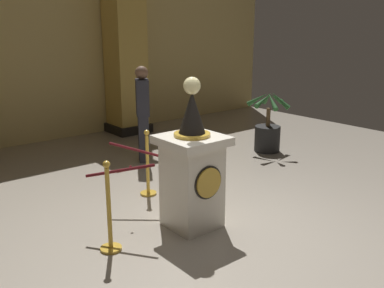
{
  "coord_description": "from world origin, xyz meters",
  "views": [
    {
      "loc": [
        -3.27,
        -3.56,
        2.41
      ],
      "look_at": [
        -0.15,
        0.25,
        1.05
      ],
      "focal_mm": 40.26,
      "sensor_mm": 36.0,
      "label": 1
    }
  ],
  "objects": [
    {
      "name": "pedestal_clock",
      "position": [
        -0.15,
        0.24,
        0.72
      ],
      "size": [
        0.72,
        0.72,
        1.85
      ],
      "color": "silver",
      "rests_on": "ground_plane"
    },
    {
      "name": "bystander_guest",
      "position": [
        0.85,
        2.85,
        0.93
      ],
      "size": [
        0.37,
        0.42,
        1.73
      ],
      "color": "#26262D",
      "rests_on": "ground_plane"
    },
    {
      "name": "back_wall",
      "position": [
        0.0,
        5.49,
        2.02
      ],
      "size": [
        12.92,
        0.16,
        4.05
      ],
      "primitive_type": "cube",
      "color": "tan",
      "rests_on": "ground_plane"
    },
    {
      "name": "ground_plane",
      "position": [
        0.0,
        0.0,
        0.0
      ],
      "size": [
        12.92,
        12.92,
        0.0
      ],
      "primitive_type": "plane",
      "color": "#9E9384"
    },
    {
      "name": "velvet_rope",
      "position": [
        -0.62,
        0.9,
        0.79
      ],
      "size": [
        1.2,
        1.2,
        0.22
      ],
      "color": "#591419"
    },
    {
      "name": "stanchion_near",
      "position": [
        0.0,
        1.45,
        0.34
      ],
      "size": [
        0.24,
        0.24,
        0.98
      ],
      "color": "gold",
      "rests_on": "ground_plane"
    },
    {
      "name": "column_right",
      "position": [
        1.82,
        5.01,
        1.93
      ],
      "size": [
        0.88,
        0.88,
        3.89
      ],
      "color": "black",
      "rests_on": "ground_plane"
    },
    {
      "name": "potted_palm_right",
      "position": [
        3.1,
        1.86,
        0.39
      ],
      "size": [
        0.89,
        0.78,
        1.22
      ],
      "color": "black",
      "rests_on": "ground_plane"
    },
    {
      "name": "stanchion_far",
      "position": [
        -1.24,
        0.34,
        0.36
      ],
      "size": [
        0.24,
        0.24,
        1.04
      ],
      "color": "gold",
      "rests_on": "ground_plane"
    }
  ]
}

